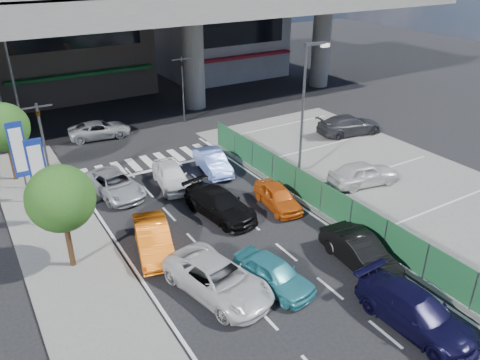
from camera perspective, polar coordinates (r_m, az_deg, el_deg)
ground at (r=21.07m, az=2.10°, el=-10.10°), size 120.00×120.00×0.00m
parking_lot at (r=28.88m, az=18.35°, el=-0.73°), size 12.00×28.00×0.06m
sidewalk_left at (r=22.06m, az=-19.61°, el=-9.79°), size 4.00×30.00×0.12m
fence_run at (r=24.09m, az=11.40°, el=-3.06°), size 0.16×22.00×1.80m
expressway at (r=37.48m, az=-17.70°, el=19.42°), size 64.00×14.00×10.75m
building_center at (r=48.24m, az=-21.15°, el=18.69°), size 14.00×10.90×15.00m
building_east at (r=53.02m, az=-2.66°, el=19.20°), size 12.00×10.90×12.00m
traffic_light_left at (r=27.62m, az=-23.15°, el=6.08°), size 1.60×1.24×5.20m
traffic_light_right at (r=37.30m, az=-7.09°, el=12.81°), size 1.60×1.24×5.20m
street_lamp_right at (r=27.21m, az=8.01°, el=9.53°), size 1.65×0.22×8.00m
street_lamp_left at (r=33.12m, az=-25.53°, el=10.27°), size 1.65×0.22×8.00m
signboard_near at (r=24.09m, az=-23.38°, el=0.95°), size 0.80×0.14×4.70m
signboard_far at (r=26.83m, az=-25.34°, el=3.08°), size 0.80×0.14×4.70m
tree_near at (r=20.37m, az=-21.00°, el=-2.17°), size 2.80×2.80×4.80m
tree_far at (r=30.02m, az=-26.81°, el=5.74°), size 2.80×2.80×4.80m
minivan_navy_back at (r=18.76m, az=20.61°, el=-14.74°), size 2.15×4.84×1.38m
sedan_white_mid_left at (r=19.09m, az=-2.71°, el=-11.94°), size 3.34×5.35×1.38m
taxi_teal_mid at (r=19.48m, az=4.12°, el=-11.26°), size 2.25×4.00×1.29m
hatch_black_mid_right at (r=21.23m, az=14.42°, el=-8.45°), size 1.83×4.30×1.38m
taxi_orange_left at (r=21.76m, az=-10.53°, el=-7.08°), size 2.42×4.42×1.38m
sedan_black_mid at (r=24.24m, az=-2.48°, el=-2.93°), size 2.62×4.89×1.35m
taxi_orange_right at (r=25.13m, az=4.60°, el=-2.03°), size 1.88×3.75×1.22m
wagon_silver_front_left at (r=27.23m, az=-15.03°, el=-0.52°), size 2.71×4.77×1.26m
sedan_white_front_mid at (r=27.50m, az=-8.39°, el=0.56°), size 2.24×4.25×1.38m
kei_truck_front_right at (r=29.12m, az=-3.36°, el=2.23°), size 1.91×4.10×1.30m
crossing_wagon_silver at (r=36.06m, az=-16.73°, el=5.90°), size 4.64×2.59×1.23m
parked_sedan_white at (r=28.20m, az=14.82°, el=0.79°), size 4.43×2.44×1.43m
parked_sedan_dgrey at (r=35.96m, az=13.17°, el=6.56°), size 5.23×2.90×1.43m
traffic_cone at (r=26.28m, az=9.89°, el=-1.59°), size 0.40×0.40×0.64m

